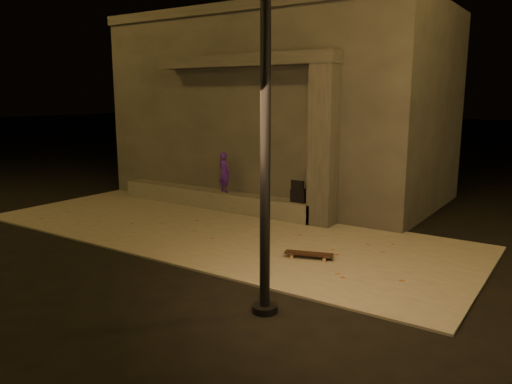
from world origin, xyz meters
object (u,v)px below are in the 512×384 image
Objects in this scene: backpack at (300,194)px; skateboard at (309,254)px; column at (324,146)px; skateboarder at (224,172)px.

skateboard is (1.51, -2.34, -0.55)m from backpack.
column reaches higher than skateboard.
skateboarder reaches higher than backpack.
skateboard is at bearing 164.91° from skateboarder.
skateboard is (0.91, -2.34, -1.72)m from column.
column is 3.93× the size of skateboard.
column is at bearing 93.43° from skateboard.
skateboard is (3.74, -2.34, -0.89)m from skateboarder.
column is at bearing 2.33° from backpack.
backpack is at bearing -163.03° from skateboarder.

